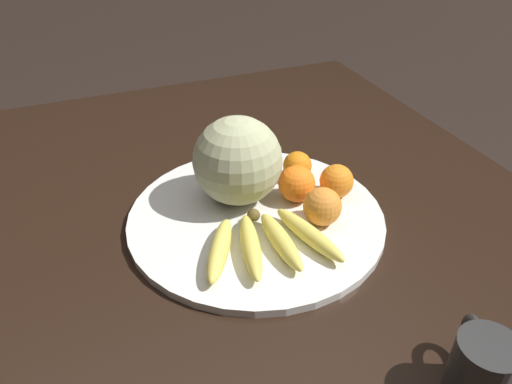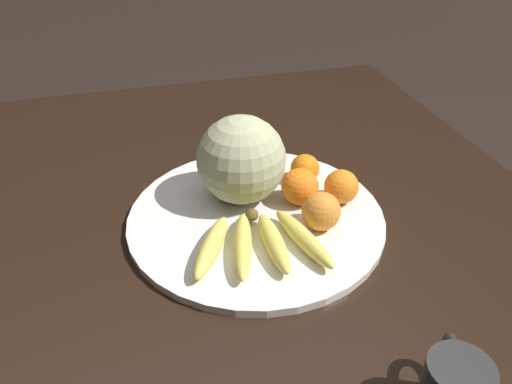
{
  "view_description": "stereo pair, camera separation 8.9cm",
  "coord_description": "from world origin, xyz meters",
  "px_view_note": "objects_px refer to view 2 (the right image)",
  "views": [
    {
      "loc": [
        -0.69,
        0.26,
        1.33
      ],
      "look_at": [
        -0.01,
        -0.02,
        0.83
      ],
      "focal_mm": 35.0,
      "sensor_mm": 36.0,
      "label": 1
    },
    {
      "loc": [
        -0.72,
        0.17,
        1.33
      ],
      "look_at": [
        -0.01,
        -0.02,
        0.83
      ],
      "focal_mm": 35.0,
      "sensor_mm": 36.0,
      "label": 2
    }
  ],
  "objects_px": {
    "kitchen_table": "(244,255)",
    "orange_front_right": "(305,169)",
    "banana_bunch": "(258,242)",
    "melon": "(241,160)",
    "orange_mid_center": "(341,187)",
    "fruit_bowl": "(256,217)",
    "orange_front_left": "(300,187)",
    "orange_back_left": "(321,211)",
    "produce_tag": "(309,188)"
  },
  "relations": [
    {
      "from": "melon",
      "to": "produce_tag",
      "type": "relative_size",
      "value": 1.85
    },
    {
      "from": "kitchen_table",
      "to": "banana_bunch",
      "type": "height_order",
      "value": "banana_bunch"
    },
    {
      "from": "orange_front_right",
      "to": "produce_tag",
      "type": "xyz_separation_m",
      "value": [
        -0.03,
        0.0,
        -0.03
      ]
    },
    {
      "from": "orange_front_left",
      "to": "orange_front_right",
      "type": "height_order",
      "value": "orange_front_left"
    },
    {
      "from": "orange_mid_center",
      "to": "kitchen_table",
      "type": "bearing_deg",
      "value": 86.75
    },
    {
      "from": "orange_front_right",
      "to": "produce_tag",
      "type": "bearing_deg",
      "value": 178.18
    },
    {
      "from": "fruit_bowl",
      "to": "produce_tag",
      "type": "relative_size",
      "value": 5.22
    },
    {
      "from": "melon",
      "to": "orange_front_left",
      "type": "xyz_separation_m",
      "value": [
        -0.05,
        -0.1,
        -0.05
      ]
    },
    {
      "from": "orange_front_right",
      "to": "orange_front_left",
      "type": "bearing_deg",
      "value": 152.88
    },
    {
      "from": "melon",
      "to": "orange_back_left",
      "type": "height_order",
      "value": "melon"
    },
    {
      "from": "orange_front_left",
      "to": "orange_back_left",
      "type": "relative_size",
      "value": 1.02
    },
    {
      "from": "fruit_bowl",
      "to": "produce_tag",
      "type": "height_order",
      "value": "produce_tag"
    },
    {
      "from": "orange_front_left",
      "to": "orange_mid_center",
      "type": "distance_m",
      "value": 0.08
    },
    {
      "from": "orange_front_right",
      "to": "orange_mid_center",
      "type": "height_order",
      "value": "orange_mid_center"
    },
    {
      "from": "orange_front_left",
      "to": "orange_back_left",
      "type": "xyz_separation_m",
      "value": [
        -0.08,
        -0.01,
        -0.0
      ]
    },
    {
      "from": "melon",
      "to": "banana_bunch",
      "type": "height_order",
      "value": "melon"
    },
    {
      "from": "banana_bunch",
      "to": "orange_mid_center",
      "type": "xyz_separation_m",
      "value": [
        0.1,
        -0.19,
        0.02
      ]
    },
    {
      "from": "orange_back_left",
      "to": "kitchen_table",
      "type": "bearing_deg",
      "value": 57.98
    },
    {
      "from": "kitchen_table",
      "to": "orange_mid_center",
      "type": "distance_m",
      "value": 0.23
    },
    {
      "from": "orange_back_left",
      "to": "orange_front_left",
      "type": "bearing_deg",
      "value": 7.15
    },
    {
      "from": "orange_front_right",
      "to": "fruit_bowl",
      "type": "bearing_deg",
      "value": 124.08
    },
    {
      "from": "kitchen_table",
      "to": "melon",
      "type": "height_order",
      "value": "melon"
    },
    {
      "from": "kitchen_table",
      "to": "orange_back_left",
      "type": "height_order",
      "value": "orange_back_left"
    },
    {
      "from": "orange_front_left",
      "to": "orange_mid_center",
      "type": "xyz_separation_m",
      "value": [
        -0.02,
        -0.08,
        -0.0
      ]
    },
    {
      "from": "melon",
      "to": "banana_bunch",
      "type": "xyz_separation_m",
      "value": [
        -0.16,
        0.01,
        -0.07
      ]
    },
    {
      "from": "kitchen_table",
      "to": "melon",
      "type": "relative_size",
      "value": 8.3
    },
    {
      "from": "fruit_bowl",
      "to": "orange_back_left",
      "type": "bearing_deg",
      "value": -123.16
    },
    {
      "from": "melon",
      "to": "orange_mid_center",
      "type": "distance_m",
      "value": 0.19
    },
    {
      "from": "banana_bunch",
      "to": "produce_tag",
      "type": "bearing_deg",
      "value": 143.26
    },
    {
      "from": "fruit_bowl",
      "to": "banana_bunch",
      "type": "xyz_separation_m",
      "value": [
        -0.1,
        0.02,
        0.02
      ]
    },
    {
      "from": "melon",
      "to": "orange_mid_center",
      "type": "bearing_deg",
      "value": -109.35
    },
    {
      "from": "kitchen_table",
      "to": "banana_bunch",
      "type": "relative_size",
      "value": 5.76
    },
    {
      "from": "produce_tag",
      "to": "melon",
      "type": "bearing_deg",
      "value": 90.27
    },
    {
      "from": "fruit_bowl",
      "to": "orange_front_right",
      "type": "distance_m",
      "value": 0.15
    },
    {
      "from": "orange_back_left",
      "to": "produce_tag",
      "type": "bearing_deg",
      "value": -11.01
    },
    {
      "from": "banana_bunch",
      "to": "produce_tag",
      "type": "relative_size",
      "value": 2.66
    },
    {
      "from": "kitchen_table",
      "to": "fruit_bowl",
      "type": "distance_m",
      "value": 0.1
    },
    {
      "from": "kitchen_table",
      "to": "orange_front_left",
      "type": "bearing_deg",
      "value": -86.82
    },
    {
      "from": "kitchen_table",
      "to": "orange_front_right",
      "type": "xyz_separation_m",
      "value": [
        0.07,
        -0.15,
        0.13
      ]
    },
    {
      "from": "orange_back_left",
      "to": "banana_bunch",
      "type": "bearing_deg",
      "value": 104.53
    },
    {
      "from": "orange_back_left",
      "to": "orange_front_right",
      "type": "bearing_deg",
      "value": -9.22
    },
    {
      "from": "orange_front_left",
      "to": "orange_front_right",
      "type": "relative_size",
      "value": 1.21
    },
    {
      "from": "fruit_bowl",
      "to": "orange_mid_center",
      "type": "distance_m",
      "value": 0.17
    },
    {
      "from": "melon",
      "to": "orange_back_left",
      "type": "relative_size",
      "value": 2.41
    },
    {
      "from": "produce_tag",
      "to": "banana_bunch",
      "type": "bearing_deg",
      "value": 139.48
    },
    {
      "from": "fruit_bowl",
      "to": "orange_back_left",
      "type": "xyz_separation_m",
      "value": [
        -0.07,
        -0.1,
        0.04
      ]
    },
    {
      "from": "orange_front_right",
      "to": "banana_bunch",
      "type": "bearing_deg",
      "value": 140.86
    },
    {
      "from": "melon",
      "to": "orange_back_left",
      "type": "distance_m",
      "value": 0.18
    },
    {
      "from": "fruit_bowl",
      "to": "orange_front_right",
      "type": "bearing_deg",
      "value": -55.92
    },
    {
      "from": "banana_bunch",
      "to": "fruit_bowl",
      "type": "bearing_deg",
      "value": 173.76
    }
  ]
}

